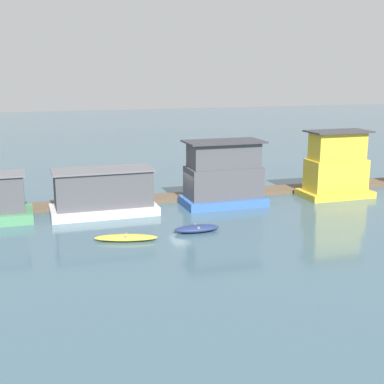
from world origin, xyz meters
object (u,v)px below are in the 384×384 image
(houseboat_yellow, at_px, (336,168))
(houseboat_white, at_px, (103,193))
(houseboat_blue, at_px, (223,176))
(dinghy_yellow, at_px, (126,238))
(dinghy_navy, at_px, (197,229))

(houseboat_yellow, bearing_deg, houseboat_white, 179.02)
(houseboat_blue, xyz_separation_m, dinghy_yellow, (-8.63, -6.35, -2.05))
(dinghy_yellow, distance_m, dinghy_navy, 4.60)
(dinghy_yellow, height_order, dinghy_navy, dinghy_navy)
(houseboat_white, distance_m, dinghy_yellow, 6.70)
(houseboat_white, bearing_deg, dinghy_navy, -51.47)
(houseboat_blue, bearing_deg, houseboat_yellow, -0.69)
(houseboat_white, height_order, houseboat_yellow, houseboat_yellow)
(houseboat_white, height_order, houseboat_blue, houseboat_blue)
(houseboat_white, height_order, dinghy_navy, houseboat_white)
(dinghy_navy, bearing_deg, houseboat_blue, 55.84)
(houseboat_yellow, height_order, dinghy_navy, houseboat_yellow)
(houseboat_white, relative_size, houseboat_yellow, 1.33)
(houseboat_blue, bearing_deg, houseboat_white, 178.71)
(houseboat_yellow, relative_size, dinghy_yellow, 1.42)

